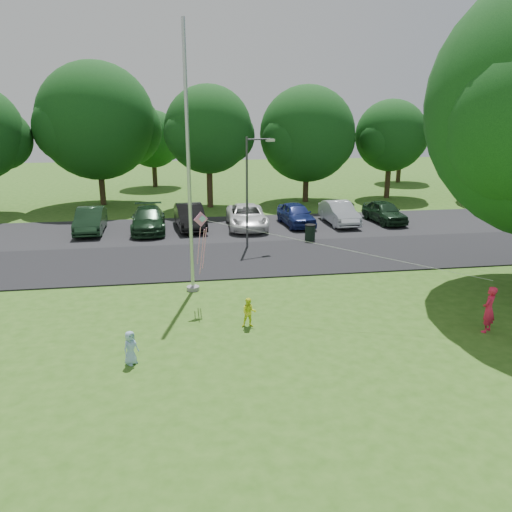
{
  "coord_description": "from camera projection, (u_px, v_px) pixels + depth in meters",
  "views": [
    {
      "loc": [
        -3.94,
        -13.89,
        6.87
      ],
      "look_at": [
        -1.11,
        4.0,
        1.6
      ],
      "focal_mm": 35.0,
      "sensor_mm": 36.0,
      "label": 1
    }
  ],
  "objects": [
    {
      "name": "tree_row",
      "position": [
        250.0,
        127.0,
        37.31
      ],
      "size": [
        64.35,
        11.94,
        10.88
      ],
      "color": "#332316",
      "rests_on": "ground"
    },
    {
      "name": "street_lamp",
      "position": [
        251.0,
        182.0,
        25.19
      ],
      "size": [
        1.55,
        0.63,
        5.67
      ],
      "rotation": [
        0.0,
        0.0,
        0.31
      ],
      "color": "#3F3F44",
      "rests_on": "ground"
    },
    {
      "name": "woman",
      "position": [
        489.0,
        309.0,
        15.95
      ],
      "size": [
        0.67,
        0.63,
        1.54
      ],
      "primitive_type": "imported",
      "rotation": [
        0.0,
        0.0,
        3.77
      ],
      "color": "#EA1F46",
      "rests_on": "ground"
    },
    {
      "name": "child_yellow",
      "position": [
        249.0,
        313.0,
        16.39
      ],
      "size": [
        0.51,
        0.42,
        1.0
      ],
      "primitive_type": "imported",
      "rotation": [
        0.0,
        0.0,
        -0.08
      ],
      "color": "#ECFF28",
      "rests_on": "ground"
    },
    {
      "name": "horizon_trees",
      "position": [
        261.0,
        139.0,
        47.22
      ],
      "size": [
        77.46,
        7.2,
        7.02
      ],
      "color": "#332316",
      "rests_on": "ground"
    },
    {
      "name": "ground",
      "position": [
        311.0,
        338.0,
        15.68
      ],
      "size": [
        120.0,
        120.0,
        0.0
      ],
      "primitive_type": "plane",
      "color": "#305E18",
      "rests_on": "ground"
    },
    {
      "name": "park_road",
      "position": [
        263.0,
        258.0,
        24.21
      ],
      "size": [
        60.0,
        6.0,
        0.06
      ],
      "primitive_type": "cube",
      "color": "black",
      "rests_on": "ground"
    },
    {
      "name": "flagpole",
      "position": [
        189.0,
        186.0,
        18.74
      ],
      "size": [
        0.5,
        0.5,
        10.0
      ],
      "color": "#B7BABF",
      "rests_on": "ground"
    },
    {
      "name": "child_blue",
      "position": [
        131.0,
        348.0,
        13.97
      ],
      "size": [
        0.56,
        0.57,
        0.99
      ],
      "primitive_type": "imported",
      "rotation": [
        0.0,
        0.0,
        0.82
      ],
      "color": "#99BFEB",
      "rests_on": "ground"
    },
    {
      "name": "parking_strip",
      "position": [
        245.0,
        228.0,
        30.38
      ],
      "size": [
        42.0,
        7.0,
        0.06
      ],
      "primitive_type": "cube",
      "color": "black",
      "rests_on": "ground"
    },
    {
      "name": "kite",
      "position": [
        213.0,
        234.0,
        17.54
      ],
      "size": [
        9.18,
        4.01,
        2.35
      ],
      "rotation": [
        0.0,
        0.0,
        0.34
      ],
      "color": "pink",
      "rests_on": "ground"
    },
    {
      "name": "trash_can",
      "position": [
        310.0,
        233.0,
        27.24
      ],
      "size": [
        0.59,
        0.59,
        0.94
      ],
      "rotation": [
        0.0,
        0.0,
        -0.13
      ],
      "color": "black",
      "rests_on": "ground"
    },
    {
      "name": "parked_cars",
      "position": [
        238.0,
        216.0,
        30.2
      ],
      "size": [
        19.78,
        5.03,
        1.45
      ],
      "color": "black",
      "rests_on": "ground"
    }
  ]
}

